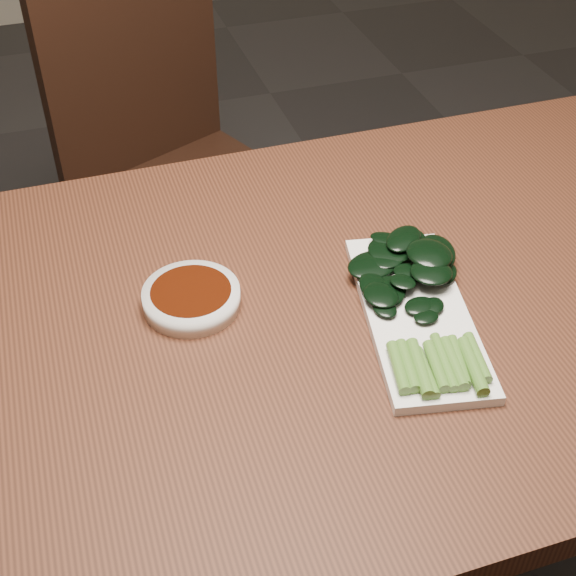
{
  "coord_description": "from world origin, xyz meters",
  "views": [
    {
      "loc": [
        -0.26,
        -0.73,
        1.45
      ],
      "look_at": [
        -0.01,
        0.03,
        0.76
      ],
      "focal_mm": 50.0,
      "sensor_mm": 36.0,
      "label": 1
    }
  ],
  "objects_px": {
    "chair_far": "(174,165)",
    "sauce_bowl": "(191,298)",
    "table": "(304,347)",
    "gai_lan": "(416,286)",
    "serving_plate": "(416,315)"
  },
  "relations": [
    {
      "from": "chair_far",
      "to": "serving_plate",
      "type": "distance_m",
      "value": 0.93
    },
    {
      "from": "chair_far",
      "to": "gai_lan",
      "type": "relative_size",
      "value": 2.78
    },
    {
      "from": "chair_far",
      "to": "gai_lan",
      "type": "xyz_separation_m",
      "value": [
        0.17,
        -0.85,
        0.29
      ]
    },
    {
      "from": "gai_lan",
      "to": "chair_far",
      "type": "bearing_deg",
      "value": 101.17
    },
    {
      "from": "table",
      "to": "gai_lan",
      "type": "bearing_deg",
      "value": -12.26
    },
    {
      "from": "sauce_bowl",
      "to": "gai_lan",
      "type": "bearing_deg",
      "value": -15.93
    },
    {
      "from": "chair_far",
      "to": "gai_lan",
      "type": "bearing_deg",
      "value": -102.89
    },
    {
      "from": "sauce_bowl",
      "to": "gai_lan",
      "type": "distance_m",
      "value": 0.29
    },
    {
      "from": "sauce_bowl",
      "to": "table",
      "type": "bearing_deg",
      "value": -19.52
    },
    {
      "from": "sauce_bowl",
      "to": "chair_far",
      "type": "bearing_deg",
      "value": 81.69
    },
    {
      "from": "serving_plate",
      "to": "gai_lan",
      "type": "bearing_deg",
      "value": 68.94
    },
    {
      "from": "table",
      "to": "chair_far",
      "type": "distance_m",
      "value": 0.84
    },
    {
      "from": "table",
      "to": "gai_lan",
      "type": "relative_size",
      "value": 4.37
    },
    {
      "from": "sauce_bowl",
      "to": "serving_plate",
      "type": "distance_m",
      "value": 0.29
    },
    {
      "from": "chair_far",
      "to": "sauce_bowl",
      "type": "bearing_deg",
      "value": -122.38
    }
  ]
}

